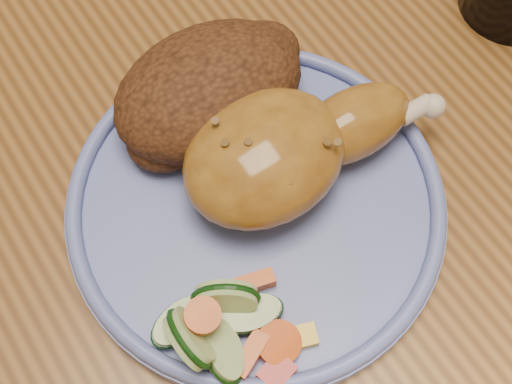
# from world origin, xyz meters

# --- Properties ---
(ground) EXTENTS (4.00, 4.00, 0.00)m
(ground) POSITION_xyz_m (0.00, 0.00, 0.00)
(ground) COLOR brown
(ground) RESTS_ON ground
(dining_table) EXTENTS (0.90, 1.40, 0.75)m
(dining_table) POSITION_xyz_m (0.00, 0.00, 0.67)
(dining_table) COLOR brown
(dining_table) RESTS_ON ground
(plate) EXTENTS (0.24, 0.24, 0.01)m
(plate) POSITION_xyz_m (-0.07, -0.12, 0.76)
(plate) COLOR #6172BB
(plate) RESTS_ON dining_table
(plate_rim) EXTENTS (0.24, 0.24, 0.01)m
(plate_rim) POSITION_xyz_m (-0.07, -0.12, 0.77)
(plate_rim) COLOR #6172BB
(plate_rim) RESTS_ON plate
(chicken_leg) EXTENTS (0.18, 0.09, 0.06)m
(chicken_leg) POSITION_xyz_m (-0.05, -0.11, 0.79)
(chicken_leg) COLOR #A66E22
(chicken_leg) RESTS_ON plate
(rice_pilaf) EXTENTS (0.14, 0.09, 0.06)m
(rice_pilaf) POSITION_xyz_m (-0.06, -0.05, 0.78)
(rice_pilaf) COLOR #4E2913
(rice_pilaf) RESTS_ON plate
(vegetable_pile) EXTENTS (0.08, 0.08, 0.04)m
(vegetable_pile) POSITION_xyz_m (-0.14, -0.18, 0.77)
(vegetable_pile) COLOR #A50A05
(vegetable_pile) RESTS_ON plate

